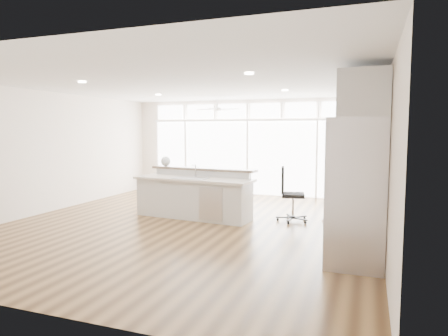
% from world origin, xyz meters
% --- Properties ---
extents(floor, '(7.00, 8.00, 0.02)m').
position_xyz_m(floor, '(0.00, 0.00, -0.01)').
color(floor, '#482E16').
rests_on(floor, ground).
extents(ceiling, '(7.00, 8.00, 0.02)m').
position_xyz_m(ceiling, '(0.00, 0.00, 2.70)').
color(ceiling, white).
rests_on(ceiling, wall_back).
extents(wall_back, '(7.00, 0.04, 2.70)m').
position_xyz_m(wall_back, '(0.00, 4.00, 1.35)').
color(wall_back, silver).
rests_on(wall_back, floor).
extents(wall_front, '(7.00, 0.04, 2.70)m').
position_xyz_m(wall_front, '(0.00, -4.00, 1.35)').
color(wall_front, silver).
rests_on(wall_front, floor).
extents(wall_left, '(0.04, 8.00, 2.70)m').
position_xyz_m(wall_left, '(-3.50, 0.00, 1.35)').
color(wall_left, silver).
rests_on(wall_left, floor).
extents(wall_right, '(0.04, 8.00, 2.70)m').
position_xyz_m(wall_right, '(3.50, 0.00, 1.35)').
color(wall_right, silver).
rests_on(wall_right, floor).
extents(glass_wall, '(5.80, 0.06, 2.08)m').
position_xyz_m(glass_wall, '(0.00, 3.94, 1.05)').
color(glass_wall, white).
rests_on(glass_wall, wall_back).
extents(transom_row, '(5.90, 0.06, 0.40)m').
position_xyz_m(transom_row, '(0.00, 3.94, 2.38)').
color(transom_row, white).
rests_on(transom_row, wall_back).
extents(desk_window, '(0.04, 0.85, 0.85)m').
position_xyz_m(desk_window, '(3.46, 0.30, 1.55)').
color(desk_window, silver).
rests_on(desk_window, wall_right).
extents(ceiling_fan, '(1.16, 1.16, 0.32)m').
position_xyz_m(ceiling_fan, '(-0.50, 2.80, 2.48)').
color(ceiling_fan, white).
rests_on(ceiling_fan, ceiling).
extents(recessed_lights, '(3.40, 3.00, 0.02)m').
position_xyz_m(recessed_lights, '(0.00, 0.20, 2.68)').
color(recessed_lights, white).
rests_on(recessed_lights, ceiling).
extents(oven_cabinet, '(0.64, 1.20, 2.50)m').
position_xyz_m(oven_cabinet, '(3.17, 1.80, 1.25)').
color(oven_cabinet, silver).
rests_on(oven_cabinet, floor).
extents(desk_nook, '(0.72, 1.30, 0.76)m').
position_xyz_m(desk_nook, '(3.13, 0.30, 0.38)').
color(desk_nook, silver).
rests_on(desk_nook, floor).
extents(upper_cabinets, '(0.64, 1.30, 0.64)m').
position_xyz_m(upper_cabinets, '(3.17, 0.30, 2.35)').
color(upper_cabinets, silver).
rests_on(upper_cabinets, wall_right).
extents(refrigerator, '(0.76, 0.90, 2.00)m').
position_xyz_m(refrigerator, '(3.11, -1.35, 1.00)').
color(refrigerator, '#BAB9BE').
rests_on(refrigerator, floor).
extents(fridge_cabinet, '(0.64, 0.90, 0.60)m').
position_xyz_m(fridge_cabinet, '(3.17, -1.35, 2.30)').
color(fridge_cabinet, silver).
rests_on(fridge_cabinet, wall_right).
extents(framed_photos, '(0.06, 0.22, 0.80)m').
position_xyz_m(framed_photos, '(3.46, 0.92, 1.40)').
color(framed_photos, black).
rests_on(framed_photos, wall_right).
extents(kitchen_island, '(2.66, 1.23, 1.02)m').
position_xyz_m(kitchen_island, '(-0.18, 0.57, 0.51)').
color(kitchen_island, silver).
rests_on(kitchen_island, floor).
extents(rug, '(1.11, 0.89, 0.01)m').
position_xyz_m(rug, '(2.95, 0.94, 0.01)').
color(rug, '#341810').
rests_on(rug, floor).
extents(office_chair, '(0.66, 0.62, 1.09)m').
position_xyz_m(office_chair, '(1.85, 0.93, 0.55)').
color(office_chair, black).
rests_on(office_chair, floor).
extents(fishbowl, '(0.24, 0.24, 0.22)m').
position_xyz_m(fishbowl, '(-1.09, 1.06, 1.13)').
color(fishbowl, silver).
rests_on(fishbowl, kitchen_island).
extents(monitor, '(0.14, 0.44, 0.36)m').
position_xyz_m(monitor, '(3.05, 0.30, 0.94)').
color(monitor, black).
rests_on(monitor, desk_nook).
extents(keyboard, '(0.12, 0.30, 0.01)m').
position_xyz_m(keyboard, '(2.88, 0.30, 0.77)').
color(keyboard, white).
rests_on(keyboard, desk_nook).
extents(potted_plant, '(0.29, 0.33, 0.25)m').
position_xyz_m(potted_plant, '(3.17, 1.80, 2.63)').
color(potted_plant, '#234F22').
rests_on(potted_plant, oven_cabinet).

